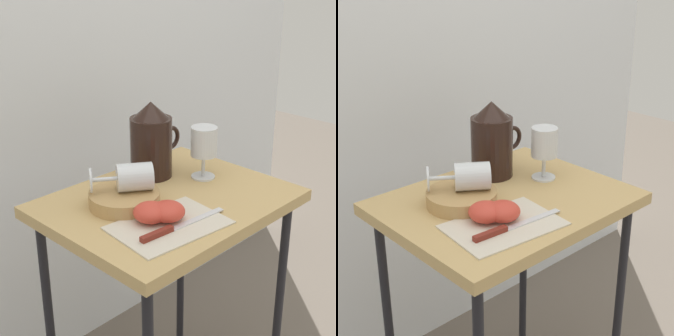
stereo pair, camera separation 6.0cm
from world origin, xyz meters
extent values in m
cube|color=white|center=(0.00, 0.49, 1.07)|extent=(2.40, 0.03, 2.14)
cube|color=tan|center=(0.00, 0.00, 0.71)|extent=(0.59, 0.46, 0.03)
cylinder|color=black|center=(0.25, -0.19, 0.35)|extent=(0.02, 0.02, 0.70)
cylinder|color=black|center=(-0.25, 0.19, 0.35)|extent=(0.02, 0.02, 0.70)
cylinder|color=black|center=(0.25, 0.19, 0.35)|extent=(0.02, 0.02, 0.70)
cube|color=beige|center=(-0.10, -0.10, 0.73)|extent=(0.27, 0.20, 0.00)
cylinder|color=tan|center=(-0.10, 0.05, 0.75)|extent=(0.17, 0.17, 0.03)
cylinder|color=black|center=(0.07, 0.13, 0.81)|extent=(0.11, 0.11, 0.16)
cylinder|color=orange|center=(0.07, 0.13, 0.78)|extent=(0.10, 0.10, 0.09)
cone|color=black|center=(0.07, 0.13, 0.91)|extent=(0.10, 0.10, 0.04)
torus|color=black|center=(0.15, 0.13, 0.82)|extent=(0.07, 0.01, 0.07)
cylinder|color=silver|center=(0.16, 0.02, 0.73)|extent=(0.06, 0.06, 0.00)
cylinder|color=silver|center=(0.16, 0.02, 0.76)|extent=(0.01, 0.01, 0.06)
cylinder|color=silver|center=(0.16, 0.02, 0.83)|extent=(0.07, 0.07, 0.08)
cylinder|color=orange|center=(0.16, 0.02, 0.82)|extent=(0.06, 0.06, 0.04)
cylinder|color=silver|center=(-0.08, 0.04, 0.80)|extent=(0.11, 0.10, 0.07)
cylinder|color=silver|center=(-0.14, 0.08, 0.80)|extent=(0.06, 0.04, 0.01)
cylinder|color=silver|center=(-0.16, 0.10, 0.80)|extent=(0.04, 0.05, 0.06)
ellipsoid|color=#CC3D2D|center=(-0.12, -0.06, 0.76)|extent=(0.08, 0.08, 0.04)
ellipsoid|color=#CC3D2D|center=(-0.09, -0.09, 0.76)|extent=(0.08, 0.08, 0.04)
cube|color=silver|center=(-0.04, -0.13, 0.74)|extent=(0.15, 0.03, 0.00)
cube|color=maroon|center=(-0.16, -0.12, 0.74)|extent=(0.09, 0.02, 0.01)
camera|label=1|loc=(-0.86, -0.84, 1.31)|focal=57.68mm
camera|label=2|loc=(-0.82, -0.88, 1.31)|focal=57.68mm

